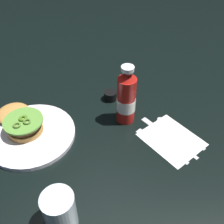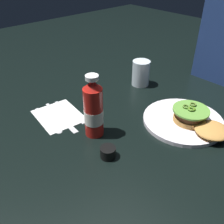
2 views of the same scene
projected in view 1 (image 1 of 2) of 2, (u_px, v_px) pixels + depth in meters
ground_plane at (77, 133)px, 0.84m from camera, size 3.00×3.00×0.00m
dinner_plate at (32, 134)px, 0.82m from camera, size 0.27×0.27×0.01m
burger_sandwich at (20, 121)px, 0.83m from camera, size 0.20×0.12×0.05m
ketchup_bottle at (126, 98)px, 0.82m from camera, size 0.06×0.06×0.21m
water_glass at (60, 211)px, 0.59m from camera, size 0.07×0.07×0.11m
condiment_cup at (110, 96)px, 0.95m from camera, size 0.05×0.05×0.03m
napkin at (172, 139)px, 0.81m from camera, size 0.19×0.16×0.00m
spoon_utensil at (174, 127)px, 0.85m from camera, size 0.19×0.03×0.00m
butter_knife at (165, 134)px, 0.83m from camera, size 0.22×0.04×0.00m
fork_utensil at (157, 142)px, 0.80m from camera, size 0.19×0.02×0.00m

